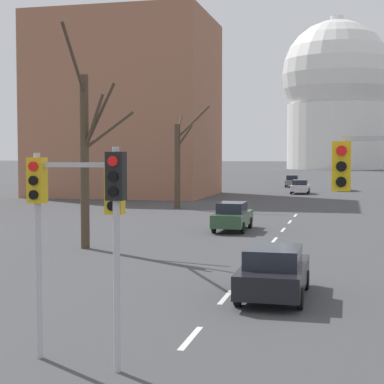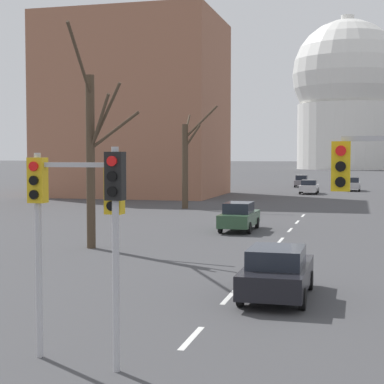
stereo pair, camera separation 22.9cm
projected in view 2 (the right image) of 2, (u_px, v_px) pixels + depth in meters
name	position (u px, v px, depth m)	size (l,w,h in m)	color
lane_stripe_1	(192.00, 338.00, 15.22)	(0.16, 2.00, 0.01)	silver
lane_stripe_2	(229.00, 297.00, 19.57)	(0.16, 2.00, 0.01)	silver
lane_stripe_3	(252.00, 271.00, 23.92)	(0.16, 2.00, 0.01)	silver
lane_stripe_4	(269.00, 253.00, 28.26)	(0.16, 2.00, 0.01)	silver
lane_stripe_5	(281.00, 240.00, 32.61)	(0.16, 2.00, 0.01)	silver
lane_stripe_6	(290.00, 230.00, 36.96)	(0.16, 2.00, 0.01)	silver
lane_stripe_7	(297.00, 222.00, 41.31)	(0.16, 2.00, 0.01)	silver
lane_stripe_8	(303.00, 216.00, 45.65)	(0.16, 2.00, 0.01)	silver
traffic_signal_near_left	(65.00, 204.00, 13.44)	(2.10, 0.34, 4.39)	#B2B2B7
traffic_signal_centre_tall	(115.00, 215.00, 12.70)	(0.36, 0.34, 4.51)	#B2B2B7
sedan_near_left	(239.00, 216.00, 36.59)	(1.80, 4.54, 1.64)	#2D4C33
sedan_near_right	(302.00, 181.00, 85.51)	(1.79, 4.07, 1.60)	slate
sedan_mid_centre	(277.00, 272.00, 19.44)	(1.95, 4.48, 1.57)	black
sedan_far_left	(309.00, 187.00, 70.98)	(1.96, 4.41, 1.54)	silver
sedan_far_right	(352.00, 184.00, 76.63)	(1.82, 4.27, 1.62)	#B7B7BC
bare_tree_left_near	(92.00, 153.00, 29.46)	(2.62, 3.11, 9.91)	#473828
bare_tree_left_far	(186.00, 161.00, 51.50)	(2.93, 2.78, 8.30)	#473828
capitol_dome	(347.00, 95.00, 190.39)	(32.11, 32.11, 45.35)	silver
apartment_block_left	(135.00, 107.00, 68.34)	(18.00, 14.00, 18.73)	#9E664C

